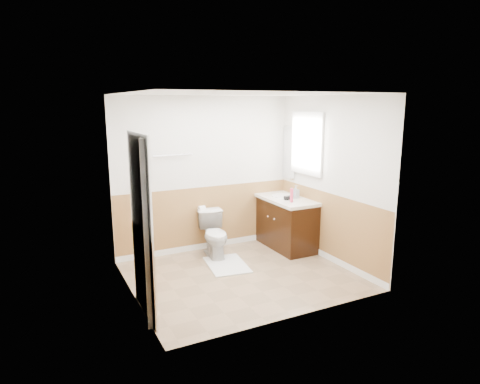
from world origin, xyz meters
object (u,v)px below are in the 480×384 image
bath_mat (227,265)px  vanity_cabinet (286,224)px  lotion_bottle (292,195)px  soap_dispenser (295,192)px  toilet (215,235)px

bath_mat → vanity_cabinet: 1.33m
bath_mat → lotion_bottle: bearing=0.7°
soap_dispenser → lotion_bottle: bearing=-135.3°
toilet → lotion_bottle: 1.36m
vanity_cabinet → soap_dispenser: (0.12, -0.06, 0.56)m
vanity_cabinet → soap_dispenser: size_ratio=5.14×
soap_dispenser → vanity_cabinet: bearing=152.9°
vanity_cabinet → lotion_bottle: (-0.10, -0.28, 0.56)m
toilet → soap_dispenser: soap_dispenser is taller
lotion_bottle → soap_dispenser: (0.22, 0.22, -0.00)m
bath_mat → soap_dispenser: bearing=9.7°
bath_mat → vanity_cabinet: (1.24, 0.29, 0.39)m
lotion_bottle → soap_dispenser: bearing=44.7°
vanity_cabinet → lotion_bottle: 0.63m
vanity_cabinet → soap_dispenser: bearing=-27.1°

